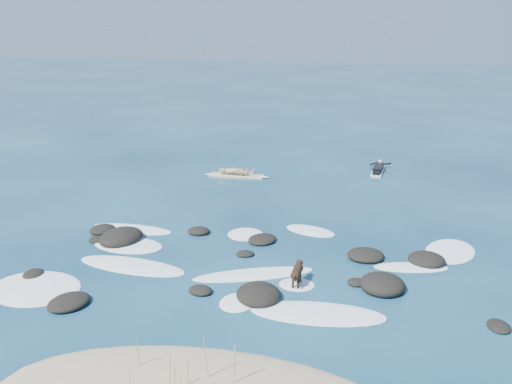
# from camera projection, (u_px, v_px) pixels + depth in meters

# --- Properties ---
(ground) EXTENTS (160.00, 160.00, 0.00)m
(ground) POSITION_uv_depth(u_px,v_px,m) (263.00, 253.00, 19.54)
(ground) COLOR #0A2642
(ground) RESTS_ON ground
(dune_grass) EXTENTS (3.13, 1.75, 1.22)m
(dune_grass) POSITION_uv_depth(u_px,v_px,m) (182.00, 383.00, 11.66)
(dune_grass) COLOR #7EA24E
(dune_grass) RESTS_ON ground
(reef_rocks) EXTENTS (14.40, 7.18, 0.58)m
(reef_rocks) POSITION_uv_depth(u_px,v_px,m) (254.00, 264.00, 18.45)
(reef_rocks) COLOR black
(reef_rocks) RESTS_ON ground
(breaking_foam) EXTENTS (15.28, 8.48, 0.12)m
(breaking_foam) POSITION_uv_depth(u_px,v_px,m) (219.00, 266.00, 18.52)
(breaking_foam) COLOR white
(breaking_foam) RESTS_ON ground
(standing_surfer_rig) EXTENTS (3.28, 0.65, 1.87)m
(standing_surfer_rig) POSITION_uv_depth(u_px,v_px,m) (237.00, 162.00, 28.44)
(standing_surfer_rig) COLOR beige
(standing_surfer_rig) RESTS_ON ground
(paddling_surfer_rig) EXTENTS (1.14, 2.57, 0.44)m
(paddling_surfer_rig) POSITION_uv_depth(u_px,v_px,m) (378.00, 169.00, 29.54)
(paddling_surfer_rig) COLOR white
(paddling_surfer_rig) RESTS_ON ground
(dog) EXTENTS (0.33, 1.16, 0.73)m
(dog) POSITION_uv_depth(u_px,v_px,m) (297.00, 271.00, 17.05)
(dog) COLOR black
(dog) RESTS_ON ground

